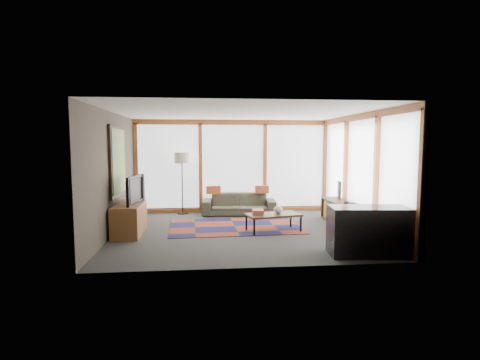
{
  "coord_description": "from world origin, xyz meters",
  "views": [
    {
      "loc": [
        -0.84,
        -8.13,
        1.93
      ],
      "look_at": [
        0.0,
        0.4,
        1.1
      ],
      "focal_mm": 28.0,
      "sensor_mm": 36.0,
      "label": 1
    }
  ],
  "objects": [
    {
      "name": "vase",
      "position": [
        0.8,
        -0.08,
        0.48
      ],
      "size": [
        0.24,
        0.24,
        0.17
      ],
      "primitive_type": "ellipsoid",
      "rotation": [
        0.0,
        0.0,
        0.21
      ],
      "color": "beige",
      "rests_on": "coffee_table"
    },
    {
      "name": "pillow_left",
      "position": [
        -0.57,
        1.96,
        0.69
      ],
      "size": [
        0.4,
        0.15,
        0.21
      ],
      "primitive_type": "cube",
      "rotation": [
        0.0,
        0.0,
        0.1
      ],
      "color": "#B74E27",
      "rests_on": "sofa"
    },
    {
      "name": "bowl_a",
      "position": [
        2.41,
        -0.32,
        0.61
      ],
      "size": [
        0.25,
        0.25,
        0.1
      ],
      "primitive_type": "ellipsoid",
      "rotation": [
        0.0,
        0.0,
        -0.24
      ],
      "color": "black",
      "rests_on": "bookshelf"
    },
    {
      "name": "book_stack",
      "position": [
        0.35,
        -0.1,
        0.44
      ],
      "size": [
        0.27,
        0.32,
        0.1
      ],
      "primitive_type": "cube",
      "rotation": [
        0.0,
        0.0,
        -0.08
      ],
      "color": "#9B523C",
      "rests_on": "coffee_table"
    },
    {
      "name": "television",
      "position": [
        -2.38,
        -0.03,
        0.96
      ],
      "size": [
        0.29,
        1.06,
        0.6
      ],
      "primitive_type": "imported",
      "rotation": [
        0.0,
        0.0,
        1.42
      ],
      "color": "black",
      "rests_on": "tv_console"
    },
    {
      "name": "bowl_b",
      "position": [
        2.42,
        0.05,
        0.59
      ],
      "size": [
        0.17,
        0.17,
        0.07
      ],
      "primitive_type": "ellipsoid",
      "rotation": [
        0.0,
        0.0,
        0.13
      ],
      "color": "black",
      "rests_on": "bookshelf"
    },
    {
      "name": "floor_lamp",
      "position": [
        -1.42,
        2.23,
        0.85
      ],
      "size": [
        0.43,
        0.43,
        1.7
      ],
      "primitive_type": null,
      "color": "black",
      "rests_on": "ground"
    },
    {
      "name": "room_envelope",
      "position": [
        0.49,
        0.56,
        1.54
      ],
      "size": [
        5.52,
        5.02,
        2.62
      ],
      "color": "#3D352C",
      "rests_on": "ground"
    },
    {
      "name": "sofa",
      "position": [
        0.13,
        1.95,
        0.29
      ],
      "size": [
        2.03,
        0.91,
        0.58
      ],
      "primitive_type": "imported",
      "rotation": [
        0.0,
        0.0,
        -0.07
      ],
      "color": "#343528",
      "rests_on": "ground"
    },
    {
      "name": "tv_console",
      "position": [
        -2.43,
        -0.04,
        0.33
      ],
      "size": [
        0.55,
        1.31,
        0.66
      ],
      "primitive_type": "cube",
      "color": "brown",
      "rests_on": "ground"
    },
    {
      "name": "bar_counter",
      "position": [
        2.01,
        -2.01,
        0.42
      ],
      "size": [
        1.39,
        0.75,
        0.85
      ],
      "primitive_type": "cube",
      "rotation": [
        0.0,
        0.0,
        -0.1
      ],
      "color": "black",
      "rests_on": "ground"
    },
    {
      "name": "rug",
      "position": [
        -0.12,
        0.45,
        0.01
      ],
      "size": [
        3.05,
        2.03,
        0.01
      ],
      "primitive_type": "cube",
      "rotation": [
        0.0,
        0.0,
        0.04
      ],
      "color": "maroon",
      "rests_on": "ground"
    },
    {
      "name": "bookshelf",
      "position": [
        2.43,
        0.21,
        0.28
      ],
      "size": [
        0.4,
        2.22,
        0.55
      ],
      "primitive_type": null,
      "color": "#341B14",
      "rests_on": "ground"
    },
    {
      "name": "coffee_table",
      "position": [
        0.69,
        -0.1,
        0.19
      ],
      "size": [
        1.27,
        0.83,
        0.39
      ],
      "primitive_type": null,
      "rotation": [
        0.0,
        0.0,
        0.22
      ],
      "color": "#341B14",
      "rests_on": "ground"
    },
    {
      "name": "ground",
      "position": [
        0.0,
        0.0,
        0.0
      ],
      "size": [
        5.5,
        5.5,
        0.0
      ],
      "primitive_type": "plane",
      "color": "#2E2F2C",
      "rests_on": "ground"
    },
    {
      "name": "pillow_right",
      "position": [
        0.76,
        1.97,
        0.68
      ],
      "size": [
        0.38,
        0.13,
        0.21
      ],
      "primitive_type": "cube",
      "rotation": [
        0.0,
        0.0,
        -0.03
      ],
      "color": "#B74E27",
      "rests_on": "sofa"
    },
    {
      "name": "shelf_picture",
      "position": [
        2.57,
        0.95,
        0.77
      ],
      "size": [
        0.11,
        0.33,
        0.43
      ],
      "primitive_type": "cube",
      "rotation": [
        0.0,
        0.0,
        -0.22
      ],
      "color": "black",
      "rests_on": "bookshelf"
    }
  ]
}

